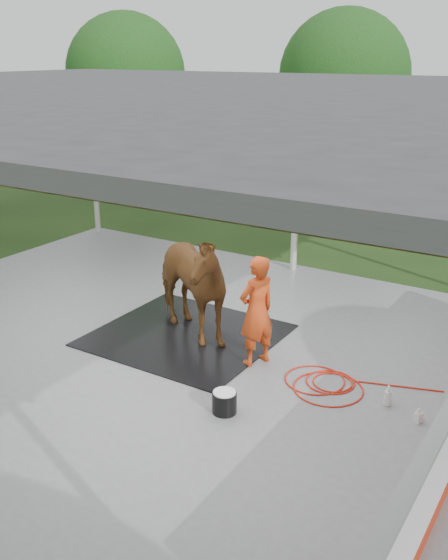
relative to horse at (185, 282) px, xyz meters
The scene contains 11 objects.
ground 1.23m from the horse, 88.36° to the right, with size 100.00×100.00×0.00m, color #1E3814.
concrete_slab 1.20m from the horse, 88.36° to the right, with size 12.00×10.00×0.05m, color slate.
pavilion_structure 3.03m from the horse, 88.36° to the right, with size 12.60×10.60×4.05m.
tree_belt 2.80m from the horse, 34.00° to the left, with size 28.00×28.00×5.80m.
rubber_mat 0.96m from the horse, ahead, with size 2.87×2.69×0.02m, color black.
horse is the anchor object (origin of this frame).
handler 1.48m from the horse, ahead, with size 0.62×0.41×1.71m, color #CA4015.
wash_bucket 2.57m from the horse, 42.70° to the right, with size 0.33×0.33×0.30m.
soap_bottle_a 3.66m from the horse, ahead, with size 0.11×0.11×0.30m, color silver.
soap_bottle_b 4.15m from the horse, ahead, with size 0.09×0.10×0.21m, color #338CD8.
hose_coil 2.82m from the horse, ahead, with size 2.11×1.29×0.02m.
Camera 1 is at (5.54, -7.00, 4.53)m, focal length 40.00 mm.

